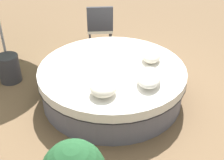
{
  "coord_description": "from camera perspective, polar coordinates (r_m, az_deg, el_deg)",
  "views": [
    {
      "loc": [
        3.94,
        0.75,
        2.92
      ],
      "look_at": [
        0.0,
        0.0,
        0.34
      ],
      "focal_mm": 47.71,
      "sensor_mm": 36.0,
      "label": 1
    }
  ],
  "objects": [
    {
      "name": "throw_pillow_2",
      "position": [
        4.85,
        7.53,
        4.64
      ],
      "size": [
        0.42,
        0.3,
        0.18
      ],
      "primitive_type": "ellipsoid",
      "color": "silver",
      "rests_on": "round_bed"
    },
    {
      "name": "throw_pillow_0",
      "position": [
        4.01,
        -1.66,
        -1.52
      ],
      "size": [
        0.41,
        0.36,
        0.19
      ],
      "primitive_type": "ellipsoid",
      "color": "silver",
      "rests_on": "round_bed"
    },
    {
      "name": "round_bed",
      "position": [
        4.79,
        -0.0,
        -0.5
      ],
      "size": [
        2.33,
        2.33,
        0.57
      ],
      "color": "#595966",
      "rests_on": "ground_plane"
    },
    {
      "name": "throw_pillow_1",
      "position": [
        4.26,
        7.12,
        0.44
      ],
      "size": [
        0.52,
        0.34,
        0.19
      ],
      "primitive_type": "ellipsoid",
      "color": "white",
      "rests_on": "round_bed"
    },
    {
      "name": "side_table",
      "position": [
        5.56,
        -19.11,
        2.1
      ],
      "size": [
        0.38,
        0.38,
        0.5
      ],
      "primitive_type": "cylinder",
      "color": "#333338",
      "rests_on": "ground_plane"
    },
    {
      "name": "ground_plane",
      "position": [
        4.96,
        -0.0,
        -3.32
      ],
      "size": [
        16.0,
        16.0,
        0.0
      ],
      "primitive_type": "plane",
      "color": "brown"
    },
    {
      "name": "patio_chair",
      "position": [
        6.24,
        -2.32,
        10.51
      ],
      "size": [
        0.61,
        0.63,
        0.98
      ],
      "rotation": [
        0.0,
        0.0,
        1.83
      ],
      "color": "#333338",
      "rests_on": "ground_plane"
    }
  ]
}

